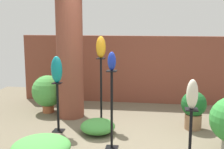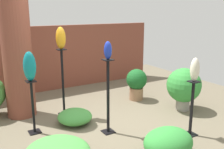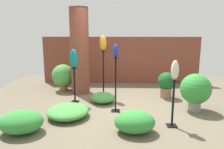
% 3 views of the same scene
% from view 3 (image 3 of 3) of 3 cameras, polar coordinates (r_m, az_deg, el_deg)
% --- Properties ---
extents(ground_plane, '(8.00, 8.00, 0.00)m').
position_cam_3_polar(ground_plane, '(5.43, 2.33, -8.85)').
color(ground_plane, '#6B604C').
extents(brick_wall_back, '(5.60, 0.12, 1.67)m').
position_cam_3_polar(brick_wall_back, '(7.90, 2.29, 3.77)').
color(brick_wall_back, brown).
rests_on(brick_wall_back, ground).
extents(brick_pillar, '(0.55, 0.55, 2.55)m').
position_cam_3_polar(brick_pillar, '(6.61, -8.43, 6.03)').
color(brick_pillar, brown).
rests_on(brick_pillar, ground).
extents(pedestal_amber, '(0.20, 0.20, 1.33)m').
position_cam_3_polar(pedestal_amber, '(6.20, -2.26, -0.38)').
color(pedestal_amber, black).
rests_on(pedestal_amber, ground).
extents(pedestal_teal, '(0.20, 0.20, 0.93)m').
position_cam_3_polar(pedestal_teal, '(5.87, -9.73, -3.17)').
color(pedestal_teal, black).
rests_on(pedestal_teal, ground).
extents(pedestal_cobalt, '(0.20, 0.20, 1.28)m').
position_cam_3_polar(pedestal_cobalt, '(5.09, 0.96, -3.27)').
color(pedestal_cobalt, black).
rests_on(pedestal_cobalt, ground).
extents(pedestal_ivory, '(0.20, 0.20, 0.95)m').
position_cam_3_polar(pedestal_ivory, '(4.50, 15.61, -7.87)').
color(pedestal_ivory, black).
rests_on(pedestal_ivory, ground).
extents(art_vase_amber, '(0.19, 0.19, 0.42)m').
position_cam_3_polar(art_vase_amber, '(6.08, -2.33, 8.22)').
color(art_vase_amber, orange).
rests_on(art_vase_amber, pedestal_amber).
extents(art_vase_teal, '(0.21, 0.19, 0.49)m').
position_cam_3_polar(art_vase_teal, '(5.73, -9.98, 4.14)').
color(art_vase_teal, '#0F727A').
rests_on(art_vase_teal, pedestal_teal).
extents(art_vase_cobalt, '(0.13, 0.13, 0.29)m').
position_cam_3_polar(art_vase_cobalt, '(4.94, 0.99, 6.21)').
color(art_vase_cobalt, '#192D9E').
rests_on(art_vase_cobalt, pedestal_cobalt).
extents(art_vase_ivory, '(0.15, 0.15, 0.38)m').
position_cam_3_polar(art_vase_ivory, '(4.32, 16.11, 1.08)').
color(art_vase_ivory, beige).
rests_on(art_vase_ivory, pedestal_ivory).
extents(potted_plant_mid_left, '(0.72, 0.72, 0.89)m').
position_cam_3_polar(potted_plant_mid_left, '(5.50, 21.00, -3.71)').
color(potted_plant_mid_left, gray).
rests_on(potted_plant_mid_left, ground).
extents(potted_plant_front_left, '(0.48, 0.48, 0.73)m').
position_cam_3_polar(potted_plant_front_left, '(6.35, 13.99, -2.23)').
color(potted_plant_front_left, '#936B4C').
rests_on(potted_plant_front_left, ground).
extents(potted_plant_mid_right, '(0.70, 0.70, 0.84)m').
position_cam_3_polar(potted_plant_mid_right, '(7.06, -12.64, -0.35)').
color(potted_plant_mid_right, '#B25B38').
rests_on(potted_plant_mid_right, ground).
extents(foliage_bed_east, '(0.92, 0.97, 0.26)m').
position_cam_3_polar(foliage_bed_east, '(4.98, -11.44, -9.40)').
color(foliage_bed_east, '#479942').
rests_on(foliage_bed_east, ground).
extents(foliage_bed_west, '(0.64, 0.66, 0.26)m').
position_cam_3_polar(foliage_bed_west, '(5.84, -2.39, -6.04)').
color(foliage_bed_west, '#479942').
rests_on(foliage_bed_west, ground).
extents(foliage_bed_center, '(0.82, 0.69, 0.42)m').
position_cam_3_polar(foliage_bed_center, '(4.49, -22.63, -11.34)').
color(foliage_bed_center, '#338C38').
rests_on(foliage_bed_center, ground).
extents(foliage_bed_rear, '(0.77, 0.62, 0.41)m').
position_cam_3_polar(foliage_bed_rear, '(4.19, 5.93, -12.18)').
color(foliage_bed_rear, '#338C38').
rests_on(foliage_bed_rear, ground).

